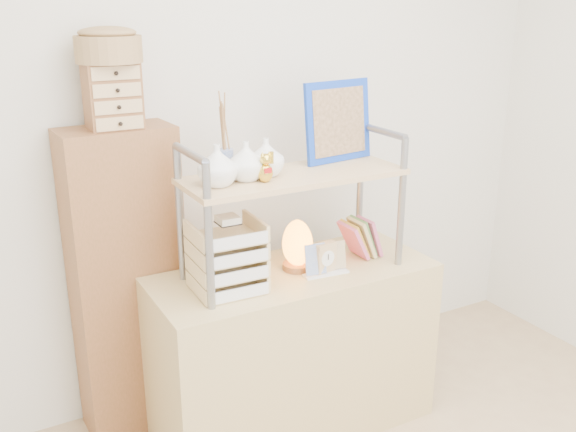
% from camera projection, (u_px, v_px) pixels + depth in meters
% --- Properties ---
extents(room_shell, '(3.42, 3.41, 2.61)m').
position_uv_depth(room_shell, '(443.00, 51.00, 1.71)').
color(room_shell, silver).
rests_on(room_shell, ground).
extents(desk, '(1.20, 0.50, 0.75)m').
position_uv_depth(desk, '(293.00, 350.00, 2.80)').
color(desk, tan).
rests_on(desk, ground).
extents(cabinet, '(0.46, 0.26, 1.35)m').
position_uv_depth(cabinet, '(128.00, 284.00, 2.73)').
color(cabinet, brown).
rests_on(cabinet, ground).
extents(hutch, '(0.90, 0.34, 0.76)m').
position_uv_depth(hutch, '(283.00, 171.00, 2.53)').
color(hutch, gray).
rests_on(hutch, desk).
extents(letter_tray, '(0.26, 0.24, 0.31)m').
position_uv_depth(letter_tray, '(229.00, 261.00, 2.46)').
color(letter_tray, tan).
rests_on(letter_tray, desk).
extents(salt_lamp, '(0.14, 0.13, 0.22)m').
position_uv_depth(salt_lamp, '(297.00, 245.00, 2.66)').
color(salt_lamp, brown).
rests_on(salt_lamp, desk).
extents(desk_clock, '(0.10, 0.05, 0.13)m').
position_uv_depth(desk_clock, '(325.00, 258.00, 2.64)').
color(desk_clock, tan).
rests_on(desk_clock, desk).
extents(postcard_stand, '(0.20, 0.07, 0.14)m').
position_uv_depth(postcard_stand, '(326.00, 265.00, 2.64)').
color(postcard_stand, white).
rests_on(postcard_stand, desk).
extents(drawer_chest, '(0.20, 0.16, 0.25)m').
position_uv_depth(drawer_chest, '(113.00, 96.00, 2.46)').
color(drawer_chest, brown).
rests_on(drawer_chest, cabinet).
extents(woven_basket, '(0.25, 0.25, 0.10)m').
position_uv_depth(woven_basket, '(109.00, 49.00, 2.40)').
color(woven_basket, '#966944').
rests_on(woven_basket, drawer_chest).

